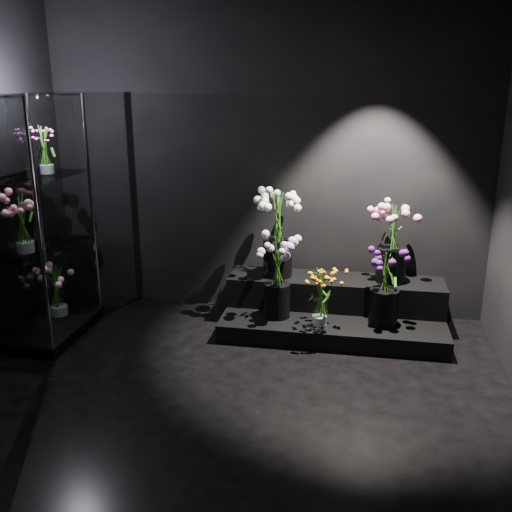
# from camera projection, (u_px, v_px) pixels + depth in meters

# --- Properties ---
(floor) EXTENTS (4.00, 4.00, 0.00)m
(floor) POSITION_uv_depth(u_px,v_px,m) (214.00, 421.00, 3.66)
(floor) COLOR black
(floor) RESTS_ON ground
(wall_back) EXTENTS (4.00, 0.00, 4.00)m
(wall_back) POSITION_uv_depth(u_px,v_px,m) (265.00, 162.00, 5.13)
(wall_back) COLOR black
(wall_back) RESTS_ON floor
(display_riser) EXTENTS (1.89, 0.84, 0.42)m
(display_riser) POSITION_uv_depth(u_px,v_px,m) (334.00, 309.00, 5.02)
(display_riser) COLOR black
(display_riser) RESTS_ON floor
(display_case) EXTENTS (0.55, 0.91, 2.00)m
(display_case) POSITION_uv_depth(u_px,v_px,m) (39.00, 221.00, 4.64)
(display_case) COLOR black
(display_case) RESTS_ON floor
(bouquet_orange_bells) EXTENTS (0.30, 0.30, 0.49)m
(bouquet_orange_bells) POSITION_uv_depth(u_px,v_px,m) (320.00, 296.00, 4.65)
(bouquet_orange_bells) COLOR white
(bouquet_orange_bells) RESTS_ON display_riser
(bouquet_lilac) EXTENTS (0.43, 0.43, 0.70)m
(bouquet_lilac) POSITION_uv_depth(u_px,v_px,m) (277.00, 271.00, 4.78)
(bouquet_lilac) COLOR black
(bouquet_lilac) RESTS_ON display_riser
(bouquet_purple) EXTENTS (0.34, 0.34, 0.62)m
(bouquet_purple) POSITION_uv_depth(u_px,v_px,m) (385.00, 285.00, 4.65)
(bouquet_purple) COLOR black
(bouquet_purple) RESTS_ON display_riser
(bouquet_cream_roses) EXTENTS (0.43, 0.43, 0.79)m
(bouquet_cream_roses) POSITION_uv_depth(u_px,v_px,m) (278.00, 226.00, 4.99)
(bouquet_cream_roses) COLOR black
(bouquet_cream_roses) RESTS_ON display_riser
(bouquet_pink_roses) EXTENTS (0.49, 0.49, 0.70)m
(bouquet_pink_roses) POSITION_uv_depth(u_px,v_px,m) (393.00, 238.00, 4.86)
(bouquet_pink_roses) COLOR black
(bouquet_pink_roses) RESTS_ON display_riser
(bouquet_case_pink) EXTENTS (0.35, 0.35, 0.46)m
(bouquet_case_pink) POSITION_uv_depth(u_px,v_px,m) (23.00, 223.00, 4.50)
(bouquet_case_pink) COLOR white
(bouquet_case_pink) RESTS_ON display_case
(bouquet_case_magenta) EXTENTS (0.29, 0.29, 0.38)m
(bouquet_case_magenta) POSITION_uv_depth(u_px,v_px,m) (45.00, 149.00, 4.60)
(bouquet_case_magenta) COLOR white
(bouquet_case_magenta) RESTS_ON display_case
(bouquet_case_base_pink) EXTENTS (0.39, 0.39, 0.45)m
(bouquet_case_base_pink) POSITION_uv_depth(u_px,v_px,m) (57.00, 290.00, 5.03)
(bouquet_case_base_pink) COLOR white
(bouquet_case_base_pink) RESTS_ON display_case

